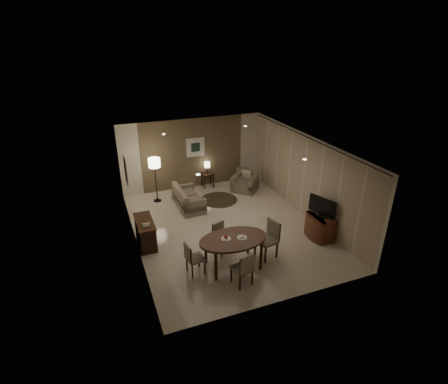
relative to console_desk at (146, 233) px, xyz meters
name	(u,v)px	position (x,y,z in m)	size (l,w,h in m)	color
room_shell	(222,184)	(2.49, 0.40, 0.98)	(5.50, 7.00, 2.70)	beige
taupe_accent	(193,154)	(2.49, 3.48, 0.98)	(3.96, 0.03, 2.70)	brown
curtain_wall	(303,177)	(5.17, 0.00, 0.95)	(0.08, 6.70, 2.58)	#BDAE93
curtain_rod	(308,137)	(5.17, 0.00, 2.27)	(0.03, 0.03, 6.80)	black
art_back_frame	(195,147)	(2.59, 3.46, 1.23)	(0.72, 0.03, 0.72)	silver
art_back_canvas	(196,147)	(2.59, 3.44, 1.23)	(0.34, 0.01, 0.34)	black
art_left_frame	(126,171)	(-0.23, 1.20, 1.48)	(0.03, 0.60, 0.80)	silver
art_left_canvas	(127,171)	(-0.21, 1.20, 1.48)	(0.01, 0.46, 0.64)	gray
downlight_nl	(198,175)	(1.09, -1.80, 2.31)	(0.10, 0.10, 0.01)	white
downlight_nr	(305,159)	(3.89, -1.80, 2.31)	(0.10, 0.10, 0.01)	white
downlight_fl	(164,134)	(1.09, 1.80, 2.31)	(0.10, 0.10, 0.01)	white
downlight_fr	(245,126)	(3.89, 1.80, 2.31)	(0.10, 0.10, 0.01)	white
console_desk	(146,233)	(0.00, 0.00, 0.00)	(0.48, 1.20, 0.75)	#4B2D18
telephone	(146,225)	(0.00, -0.30, 0.43)	(0.20, 0.14, 0.09)	white
tv_cabinet	(320,227)	(4.89, -1.50, -0.03)	(0.48, 0.90, 0.70)	brown
flat_tv	(322,207)	(4.87, -1.50, 0.65)	(0.06, 0.88, 0.60)	black
dining_table	(233,252)	(1.94, -1.87, 0.04)	(1.78, 1.11, 0.84)	#4B2D18
chair_near	(242,268)	(1.86, -2.60, 0.08)	(0.44, 0.44, 0.91)	gray
chair_far	(223,239)	(1.91, -1.19, 0.05)	(0.42, 0.42, 0.86)	gray
chair_left	(195,258)	(0.95, -1.77, 0.05)	(0.41, 0.41, 0.85)	gray
chair_right	(266,240)	(2.93, -1.81, 0.14)	(0.50, 0.50, 1.04)	gray
plate_a	(226,239)	(1.76, -1.82, 0.47)	(0.26, 0.26, 0.02)	white
plate_b	(242,238)	(2.16, -1.92, 0.47)	(0.26, 0.26, 0.02)	white
fruit_apple	(226,237)	(1.76, -1.82, 0.52)	(0.09, 0.09, 0.09)	#B31422
napkin	(242,237)	(2.16, -1.92, 0.49)	(0.12, 0.08, 0.03)	white
round_rug	(219,200)	(2.97, 1.94, -0.37)	(1.34, 1.34, 0.01)	#3D3422
sofa	(189,198)	(1.80, 1.79, -0.01)	(0.77, 1.55, 0.73)	gray
armchair	(245,181)	(4.18, 2.35, 0.02)	(0.89, 0.84, 0.79)	gray
side_table	(208,180)	(2.97, 3.23, -0.09)	(0.45, 0.45, 0.57)	black
table_lamp	(207,167)	(2.97, 3.24, 0.44)	(0.22, 0.22, 0.50)	#FFEAC1
floor_lamp	(156,180)	(0.86, 2.67, 0.44)	(0.41, 0.41, 1.63)	#FFE5B7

